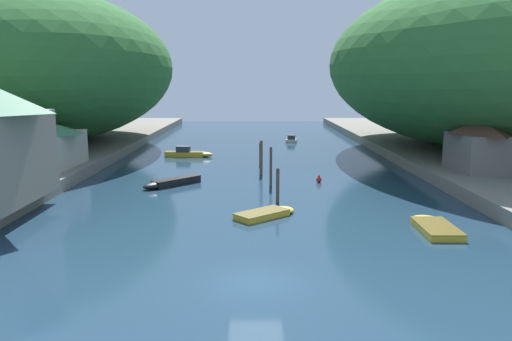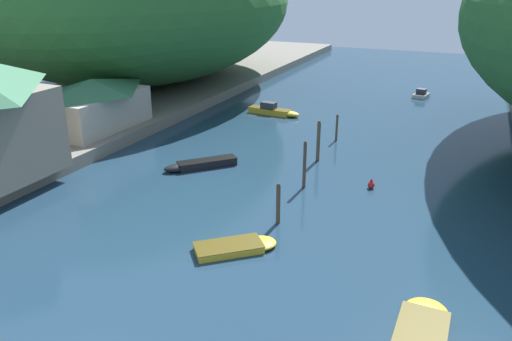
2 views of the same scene
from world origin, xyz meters
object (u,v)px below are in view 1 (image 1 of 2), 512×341
boat_white_cruiser (170,183)px  channel_buoy_near (319,179)px  boat_far_right_bank (189,153)px  boathouse_shed (40,143)px  right_bank_cottage (479,144)px  boat_small_dinghy (268,213)px  boat_open_rowboat (433,226)px  boat_navy_launch (292,140)px  person_on_quay (6,183)px

boat_white_cruiser → channel_buoy_near: channel_buoy_near is taller
boat_far_right_bank → boat_white_cruiser: bearing=6.4°
boathouse_shed → boat_far_right_bank: boathouse_shed is taller
right_bank_cottage → boat_small_dinghy: right_bank_cottage is taller
boat_white_cruiser → boat_open_rowboat: boat_white_cruiser is taller
boat_small_dinghy → boat_white_cruiser: 12.98m
right_bank_cottage → boat_far_right_bank: (-28.03, 16.01, -3.09)m
boat_navy_launch → boat_open_rowboat: bearing=-73.9°
boat_far_right_bank → person_on_quay: 27.90m
person_on_quay → boat_navy_launch: bearing=-7.0°
boat_small_dinghy → boat_navy_launch: 42.94m
boat_small_dinghy → boathouse_shed: bearing=-162.4°
boathouse_shed → channel_buoy_near: bearing=-2.9°
boat_white_cruiser → person_on_quay: size_ratio=2.99×
boathouse_shed → boat_far_right_bank: 19.05m
boat_small_dinghy → boat_far_right_bank: boat_far_right_bank is taller
boathouse_shed → person_on_quay: (2.42, -11.58, -1.34)m
channel_buoy_near → right_bank_cottage: bearing=-0.3°
boat_far_right_bank → boat_navy_launch: bearing=142.8°
right_bank_cottage → person_on_quay: size_ratio=3.98×
boathouse_shed → boat_far_right_bank: (11.82, 14.64, -3.00)m
boathouse_shed → boat_small_dinghy: bearing=-31.9°
boat_navy_launch → channel_buoy_near: 31.16m
right_bank_cottage → boat_far_right_bank: 32.43m
boat_small_dinghy → channel_buoy_near: channel_buoy_near is taller
right_bank_cottage → boat_far_right_bank: bearing=150.3°
right_bank_cottage → channel_buoy_near: size_ratio=8.96×
boat_far_right_bank → boat_open_rowboat: size_ratio=1.17×
boathouse_shed → boat_white_cruiser: bearing=-12.8°
boat_navy_launch → channel_buoy_near: boat_navy_launch is taller
boathouse_shed → right_bank_cottage: right_bank_cottage is taller
boat_navy_launch → boat_far_right_bank: size_ratio=0.56×
boat_navy_launch → boat_far_right_bank: boat_far_right_bank is taller
right_bank_cottage → boat_navy_launch: (-14.35, 31.23, -3.18)m
channel_buoy_near → person_on_quay: bearing=-156.0°
boat_open_rowboat → boat_navy_launch: bearing=97.4°
boat_far_right_bank → boat_white_cruiser: size_ratio=1.18×
boathouse_shed → right_bank_cottage: (39.85, -1.37, 0.09)m
boathouse_shed → boat_navy_launch: 39.38m
boat_white_cruiser → boat_far_right_bank: bearing=-45.1°
boat_white_cruiser → boat_small_dinghy: bearing=172.9°
boat_navy_launch → channel_buoy_near: bearing=-80.2°
boat_navy_launch → boat_open_rowboat: boat_navy_launch is taller
right_bank_cottage → boat_navy_launch: 34.52m
channel_buoy_near → person_on_quay: (-23.12, -10.28, 1.78)m
boat_navy_launch → boathouse_shed: bearing=-120.8°
boat_small_dinghy → boat_far_right_bank: (-8.75, 27.44, 0.20)m
boathouse_shed → right_bank_cottage: bearing=-2.0°
boat_navy_launch → boat_far_right_bank: (-13.68, -15.22, 0.08)m
boat_small_dinghy → boat_navy_launch: (4.93, 42.66, 0.12)m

